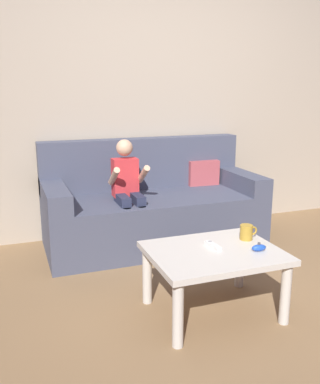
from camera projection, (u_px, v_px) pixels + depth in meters
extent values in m
plane|color=olive|center=(269.00, 322.00, 2.48)|extent=(8.87, 8.87, 0.00)
cube|color=#B2A38E|center=(159.00, 97.00, 3.90)|extent=(4.44, 0.05, 2.50)
cube|color=#474C60|center=(154.00, 220.00, 3.68)|extent=(1.84, 0.80, 0.44)
cube|color=#474C60|center=(142.00, 163.00, 3.86)|extent=(1.84, 0.16, 0.46)
cube|color=#474C60|center=(54.00, 195.00, 3.33)|extent=(0.18, 0.80, 0.15)
cube|color=#474C60|center=(239.00, 180.00, 3.88)|extent=(0.18, 0.80, 0.15)
cube|color=#B24C51|center=(203.00, 173.00, 4.01)|extent=(0.30, 0.14, 0.24)
cylinder|color=#282D47|center=(127.00, 235.00, 3.30)|extent=(0.07, 0.07, 0.44)
cylinder|color=#282D47|center=(142.00, 233.00, 3.34)|extent=(0.07, 0.07, 0.44)
cube|color=#282D47|center=(122.00, 200.00, 3.36)|extent=(0.08, 0.25, 0.08)
cube|color=#282D47|center=(137.00, 199.00, 3.40)|extent=(0.08, 0.25, 0.08)
cube|color=red|center=(125.00, 177.00, 3.45)|extent=(0.20, 0.12, 0.31)
cylinder|color=#DBAA87|center=(114.00, 176.00, 3.30)|extent=(0.05, 0.22, 0.18)
cylinder|color=#DBAA87|center=(143.00, 174.00, 3.38)|extent=(0.05, 0.22, 0.18)
sphere|color=#DBAA87|center=(124.00, 148.00, 3.40)|extent=(0.13, 0.13, 0.13)
cube|color=beige|center=(214.00, 253.00, 2.50)|extent=(0.77, 0.61, 0.04)
cylinder|color=beige|center=(178.00, 315.00, 2.21)|extent=(0.06, 0.06, 0.37)
cylinder|color=beige|center=(285.00, 294.00, 2.43)|extent=(0.06, 0.06, 0.37)
cylinder|color=beige|center=(147.00, 275.00, 2.67)|extent=(0.06, 0.06, 0.37)
cylinder|color=beige|center=(240.00, 261.00, 2.89)|extent=(0.06, 0.06, 0.37)
cube|color=white|center=(213.00, 246.00, 2.53)|extent=(0.05, 0.14, 0.02)
cylinder|color=#99999E|center=(210.00, 241.00, 2.57)|extent=(0.02, 0.02, 0.00)
cylinder|color=silver|center=(213.00, 243.00, 2.53)|extent=(0.01, 0.01, 0.00)
cylinder|color=silver|center=(215.00, 245.00, 2.52)|extent=(0.01, 0.01, 0.00)
ellipsoid|color=blue|center=(259.00, 248.00, 2.48)|extent=(0.09, 0.05, 0.04)
cylinder|color=#4C4C51|center=(259.00, 244.00, 2.48)|extent=(0.02, 0.02, 0.01)
cylinder|color=#B78C2D|center=(246.00, 232.00, 2.66)|extent=(0.08, 0.08, 0.09)
torus|color=#B78C2D|center=(253.00, 231.00, 2.68)|extent=(0.06, 0.01, 0.06)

